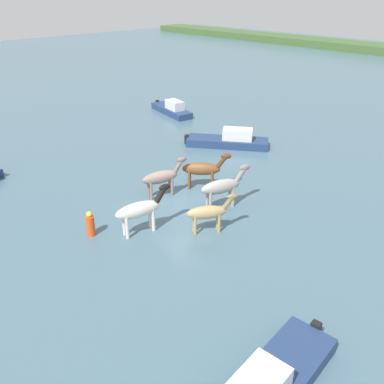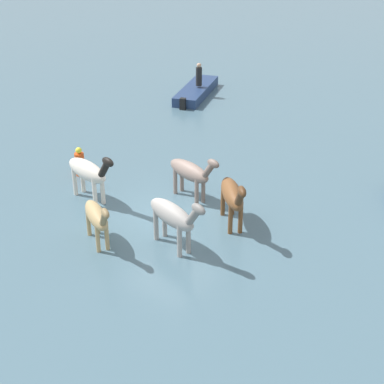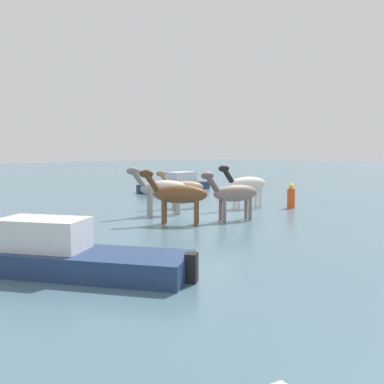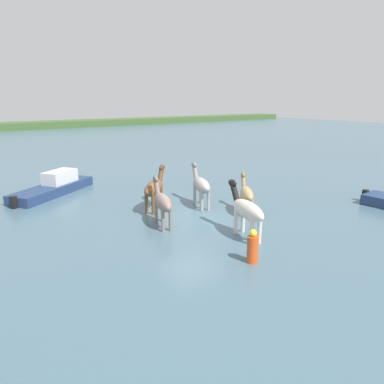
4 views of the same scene
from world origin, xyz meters
name	(u,v)px [view 2 (image 2 of 4)]	position (x,y,z in m)	size (l,w,h in m)	color
ground_plane	(170,217)	(0.00, 0.00, 0.00)	(141.75, 141.75, 0.00)	#476675
horse_dark_mare	(191,172)	(-1.48, -0.15, 1.05)	(1.06, 2.44, 1.90)	gray
horse_lead	(233,195)	(-0.69, 1.95, 1.09)	(2.17, 1.99, 1.98)	brown
horse_pinto_flank	(173,216)	(1.42, 1.12, 1.11)	(1.23, 2.56, 2.01)	#9E9993
horse_gray_outer	(97,217)	(2.51, -0.94, 0.96)	(1.50, 2.06, 1.73)	tan
horse_chestnut_trailing	(89,171)	(0.51, -3.05, 1.11)	(1.05, 2.61, 2.02)	silver
boat_dinghy_port	(196,92)	(-11.28, -6.19, 0.17)	(4.67, 2.40, 0.73)	navy
person_spotter_bow	(199,75)	(-11.29, -6.03, 1.13)	(0.32, 0.32, 1.19)	black
buoy_channel_marker	(80,163)	(-0.79, -4.73, 0.51)	(0.36, 0.36, 1.14)	#E54C19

